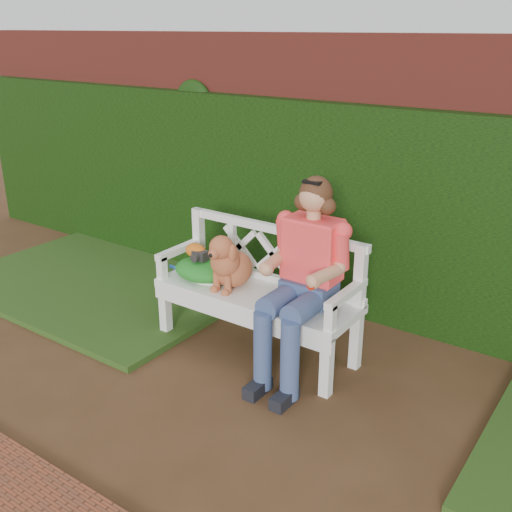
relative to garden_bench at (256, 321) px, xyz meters
The scene contains 11 objects.
ground 0.91m from the garden_bench, 50.15° to the right, with size 60.00×60.00×0.00m, color #3F2816.
brick_wall 1.60m from the garden_bench, 65.29° to the left, with size 10.00×0.30×2.20m, color maroon.
ivy_hedge 1.30m from the garden_bench, 60.71° to the left, with size 10.00×0.18×1.70m, color #1A440B.
grass_left 1.86m from the garden_bench, behind, with size 2.60×2.00×0.05m, color #1E3813.
garden_bench is the anchor object (origin of this frame).
seated_woman 0.61m from the garden_bench, ahead, with size 0.56×0.75×1.33m, color #C84B71, non-canonical shape.
dog 0.49m from the garden_bench, 167.70° to the right, with size 0.28×0.39×0.43m, color #A66B41, non-canonical shape.
tennis_racket 0.50m from the garden_bench, behind, with size 0.58×0.24×0.03m, color silver, non-canonical shape.
green_bag 0.56m from the garden_bench, behind, with size 0.45×0.35×0.15m, color #267F18, non-canonical shape.
camera_item 0.63m from the garden_bench, behind, with size 0.11×0.08×0.07m, color #252525.
baseball_glove 0.69m from the garden_bench, behind, with size 0.17×0.12×0.11m, color #D56115.
Camera 1 is at (1.67, -2.50, 2.25)m, focal length 42.00 mm.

